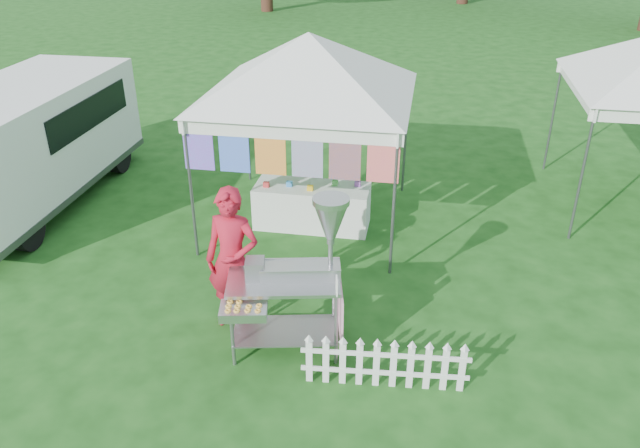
# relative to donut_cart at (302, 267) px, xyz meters

# --- Properties ---
(ground) EXTENTS (120.00, 120.00, 0.00)m
(ground) POSITION_rel_donut_cart_xyz_m (-0.55, -0.23, -1.13)
(ground) COLOR #174413
(ground) RESTS_ON ground
(canopy_main) EXTENTS (4.24, 4.24, 3.45)m
(canopy_main) POSITION_rel_donut_cart_xyz_m (-0.55, 3.27, 1.86)
(canopy_main) COLOR #59595E
(canopy_main) RESTS_ON ground
(donut_cart) EXTENTS (1.41, 1.19, 1.92)m
(donut_cart) POSITION_rel_donut_cart_xyz_m (0.00, 0.00, 0.00)
(donut_cart) COLOR gray
(donut_cart) RESTS_ON ground
(vendor) EXTENTS (0.70, 0.49, 1.82)m
(vendor) POSITION_rel_donut_cart_xyz_m (-0.90, 0.35, -0.22)
(vendor) COLOR #B6162B
(vendor) RESTS_ON ground
(cargo_van) EXTENTS (1.95, 4.80, 1.99)m
(cargo_van) POSITION_rel_donut_cart_xyz_m (-5.36, 3.22, -0.06)
(cargo_van) COLOR white
(cargo_van) RESTS_ON ground
(picket_fence) EXTENTS (1.80, 0.17, 0.56)m
(picket_fence) POSITION_rel_donut_cart_xyz_m (0.98, -0.46, -0.84)
(picket_fence) COLOR white
(picket_fence) RESTS_ON ground
(display_table) EXTENTS (1.80, 0.70, 0.69)m
(display_table) POSITION_rel_donut_cart_xyz_m (-0.48, 3.08, -0.79)
(display_table) COLOR white
(display_table) RESTS_ON ground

